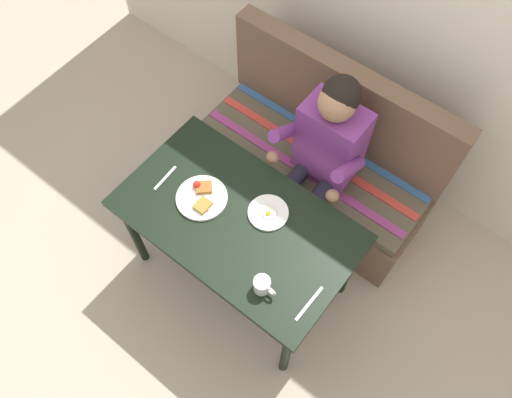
# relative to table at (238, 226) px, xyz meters

# --- Properties ---
(ground_plane) EXTENTS (8.00, 8.00, 0.00)m
(ground_plane) POSITION_rel_table_xyz_m (0.00, 0.00, -0.65)
(ground_plane) COLOR #AD9E8B
(table) EXTENTS (1.20, 0.70, 0.73)m
(table) POSITION_rel_table_xyz_m (0.00, 0.00, 0.00)
(table) COLOR black
(table) RESTS_ON ground
(couch) EXTENTS (1.44, 0.56, 1.00)m
(couch) POSITION_rel_table_xyz_m (0.00, 0.76, -0.32)
(couch) COLOR brown
(couch) RESTS_ON ground
(person) EXTENTS (0.45, 0.61, 1.21)m
(person) POSITION_rel_table_xyz_m (0.11, 0.59, 0.09)
(person) COLOR #753280
(person) RESTS_ON ground
(plate_breakfast) EXTENTS (0.26, 0.26, 0.05)m
(plate_breakfast) POSITION_rel_table_xyz_m (-0.21, -0.02, 0.09)
(plate_breakfast) COLOR white
(plate_breakfast) RESTS_ON table
(plate_eggs) EXTENTS (0.20, 0.20, 0.04)m
(plate_eggs) POSITION_rel_table_xyz_m (0.10, 0.12, 0.09)
(plate_eggs) COLOR white
(plate_eggs) RESTS_ON table
(coffee_mug) EXTENTS (0.12, 0.08, 0.09)m
(coffee_mug) POSITION_rel_table_xyz_m (0.32, -0.21, 0.13)
(coffee_mug) COLOR white
(coffee_mug) RESTS_ON table
(fork) EXTENTS (0.02, 0.17, 0.00)m
(fork) POSITION_rel_table_xyz_m (-0.44, -0.05, 0.08)
(fork) COLOR silver
(fork) RESTS_ON table
(knife) EXTENTS (0.02, 0.20, 0.00)m
(knife) POSITION_rel_table_xyz_m (0.53, -0.13, 0.08)
(knife) COLOR silver
(knife) RESTS_ON table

